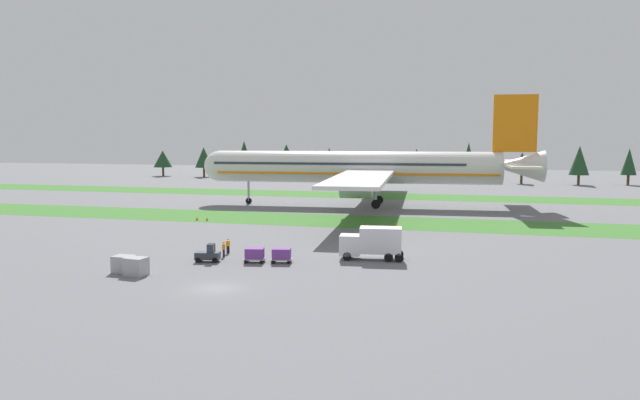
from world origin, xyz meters
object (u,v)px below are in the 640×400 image
Objects in this scene: airliner at (367,167)px; taxiway_marker_1 at (197,218)px; baggage_tug at (208,254)px; catering_truck at (372,242)px; ground_crew_marshaller at (224,249)px; cargo_dolly_lead at (255,254)px; taxiway_marker_2 at (396,224)px; uld_container_1 at (136,266)px; cargo_dolly_second at (282,254)px; uld_container_0 at (124,264)px; ground_crew_loader at (228,245)px; taxiway_marker_0 at (368,224)px; taxiway_marker_3 at (207,219)px.

airliner is 132.70× the size of taxiway_marker_1.
catering_truck is at bearing -82.54° from baggage_tug.
ground_crew_marshaller reaches higher than taxiway_marker_1.
cargo_dolly_lead is 3.99× the size of taxiway_marker_2.
cargo_dolly_lead is at bearing 42.60° from uld_container_1.
cargo_dolly_second is 0.34× the size of catering_truck.
uld_container_1 is (-9.12, -8.38, -0.05)m from cargo_dolly_lead.
uld_container_0 reaches higher than cargo_dolly_second.
ground_crew_loader is 27.60m from taxiway_marker_0.
ground_crew_loader is (0.18, 4.95, 0.13)m from baggage_tug.
ground_crew_loader is at bearing 166.97° from airliner.
catering_truck is 4.12× the size of ground_crew_loader.
baggage_tug is 2.88m from ground_crew_marshaller.
taxiway_marker_1 is at bearing -177.90° from taxiway_marker_0.
cargo_dolly_second is at bearing -52.05° from taxiway_marker_3.
airliner is 150.11× the size of taxiway_marker_0.
catering_truck reaches higher than taxiway_marker_3.
uld_container_1 is 3.48× the size of taxiway_marker_3.
taxiway_marker_2 is (16.31, 30.68, -0.51)m from baggage_tug.
ground_crew_loader reaches higher than taxiway_marker_1.
cargo_dolly_lead is at bearing -101.10° from ground_crew_loader.
ground_crew_marshaller is 29.42m from taxiway_marker_3.
baggage_tug is 0.39× the size of catering_truck.
ground_crew_marshaller is (0.57, 2.82, 0.13)m from baggage_tug.
taxiway_marker_3 is at bearing -176.15° from taxiway_marker_2.
taxiway_marker_2 is at bearing -164.44° from airliner.
baggage_tug reaches higher than cargo_dolly_lead.
taxiway_marker_1 reaches higher than taxiway_marker_3.
ground_crew_loader is (-4.75, 4.01, 0.03)m from cargo_dolly_lead.
baggage_tug is at bearing 60.71° from uld_container_1.
ground_crew_loader is at bearing 39.12° from cargo_dolly_lead.
taxiway_marker_1 is at bearing 25.19° from cargo_dolly_lead.
baggage_tug reaches higher than taxiway_marker_3.
taxiway_marker_1 is at bearing 17.15° from baggage_tug.
catering_truck is 39.65m from taxiway_marker_1.
cargo_dolly_second is 4.25× the size of taxiway_marker_3.
ground_crew_loader is 2.91× the size of taxiway_marker_1.
uld_container_1 is (-4.36, -12.39, -0.08)m from ground_crew_loader.
cargo_dolly_second is at bearing -49.87° from taxiway_marker_1.
catering_truck is (11.95, 4.61, 1.03)m from cargo_dolly_lead.
catering_truck is 3.59× the size of uld_container_1.
ground_crew_marshaller is at bearing 55.96° from cargo_dolly_lead.
cargo_dolly_second is 30.43m from taxiway_marker_2.
airliner is at bearing -13.70° from cargo_dolly_lead.
catering_truck is (9.10, 4.07, 1.03)m from cargo_dolly_second.
catering_truck is 3.59× the size of uld_container_0.
ground_crew_marshaller is (-7.22, 1.34, 0.03)m from cargo_dolly_second.
taxiway_marker_2 is (15.74, 27.87, -0.64)m from ground_crew_marshaller.
airliner reaches higher than cargo_dolly_lead.
baggage_tug is 5.03m from cargo_dolly_lead.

